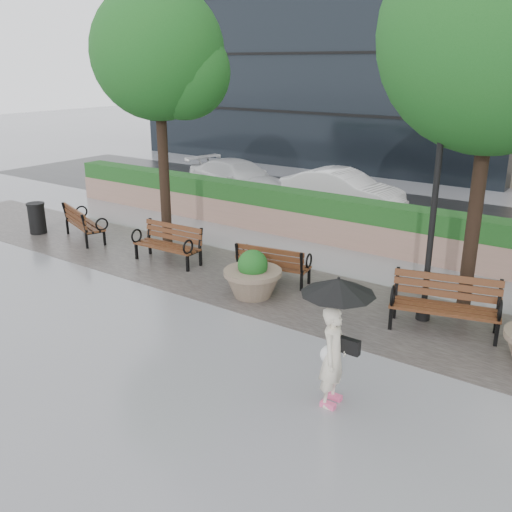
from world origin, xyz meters
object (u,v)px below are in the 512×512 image
Objects in this scene: bench_1 at (168,252)px; bench_2 at (273,271)px; car_left at (239,179)px; lamppost at (432,226)px; bench_0 at (85,230)px; pedestrian at (335,330)px; trash_bin at (37,219)px; car_right at (342,190)px; bench_3 at (443,316)px; planter_left at (253,279)px.

bench_2 is (3.02, 0.41, -0.02)m from bench_1.
lamppost is at bearing -113.37° from car_left.
bench_0 is 0.97× the size of pedestrian.
car_right is at bearing 51.97° from trash_bin.
bench_1 is at bearing -1.99° from bench_2.
bench_3 is at bearing -1.15° from bench_1.
bench_1 is 7.17m from bench_3.
car_right is (-6.08, 7.49, 0.40)m from bench_3.
bench_1 is 0.93× the size of pedestrian.
lamppost is (3.65, 0.04, 1.70)m from bench_2.
car_left is at bearing 75.55° from trash_bin.
car_left is (-6.32, 7.84, 0.27)m from planter_left.
bench_1 is at bearing 166.50° from bench_3.
bench_0 is 6.44m from bench_2.
bench_1 is 7.94m from car_left.
lamppost is at bearing 16.15° from planter_left.
car_right is at bearing 114.43° from bench_3.
bench_3 is at bearing 10.03° from planter_left.
trash_bin is at bearing -176.16° from lamppost.
car_left is 1.10× the size of car_right.
car_left is at bearing 96.28° from car_right.
planter_left is 1.44× the size of trash_bin.
bench_2 is 4.16m from bench_3.
car_left is at bearing 130.81° from bench_3.
bench_2 is at bearing 5.29° from trash_bin.
bench_0 is at bearing 174.55° from planter_left.
bench_0 is 0.41× the size of car_left.
planter_left is 10.07m from car_left.
car_left is (1.96, 7.61, 0.25)m from trash_bin.
bench_0 is at bearing 12.90° from trash_bin.
car_right is (4.27, 0.36, 0.02)m from car_left.
planter_left is 0.27× the size of car_left.
planter_left is 0.64× the size of pedestrian.
lamppost reaches higher than pedestrian.
trash_bin is 11.94m from lamppost.
bench_2 is 9.25m from car_left.
pedestrian is at bearing 124.32° from bench_2.
planter_left is (3.14, -0.57, 0.13)m from bench_1.
bench_0 is 6.58m from planter_left.
pedestrian is (11.74, -2.93, 0.79)m from trash_bin.
bench_0 is 10.59m from pedestrian.
bench_2 is 1.00m from planter_left.
pedestrian reaches higher than planter_left.
bench_3 is 2.38× the size of trash_bin.
pedestrian is at bearing -38.03° from planter_left.
pedestrian is (10.01, -3.33, 0.94)m from bench_0.
car_left is at bearing -71.94° from bench_0.
lamppost is 1.02× the size of car_right.
bench_1 is at bearing 169.69° from planter_left.
bench_3 is 0.49× the size of car_right.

